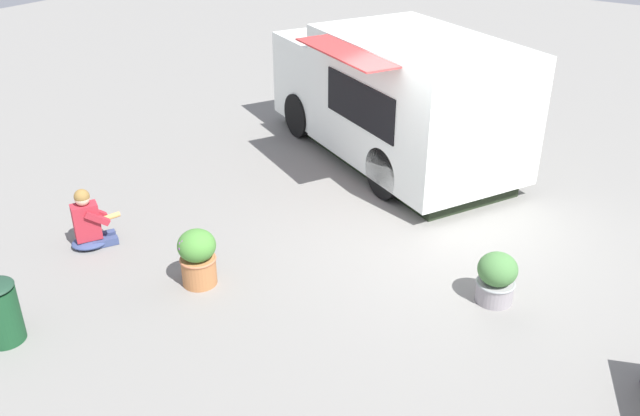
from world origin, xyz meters
The scene contains 6 objects.
ground_plane centered at (0.00, 0.00, 0.00)m, with size 40.00×40.00×0.00m, color gray.
food_truck centered at (1.45, -2.18, 1.13)m, with size 5.75×4.61×2.35m.
person_customer centered at (3.44, 3.11, 0.36)m, with size 0.64×0.78×0.91m.
planter_flowering_near centered at (1.48, 2.94, 0.41)m, with size 0.50×0.50×0.79m.
planter_flowering_far centered at (-1.88, 1.10, 0.35)m, with size 0.50×0.50×0.68m.
trash_bin centered at (2.52, 5.08, 0.40)m, with size 0.45×0.45×0.79m.
Camera 1 is at (-4.05, 8.15, 5.04)m, focal length 37.80 mm.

